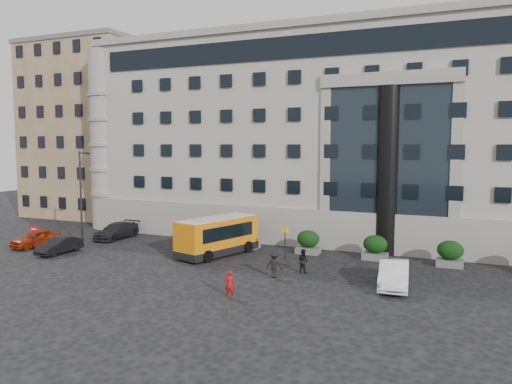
{
  "coord_description": "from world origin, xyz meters",
  "views": [
    {
      "loc": [
        18.13,
        -29.11,
        8.59
      ],
      "look_at": [
        3.23,
        4.84,
        5.0
      ],
      "focal_mm": 35.0,
      "sensor_mm": 36.0,
      "label": 1
    }
  ],
  "objects_px": {
    "bus_stop_sign": "(285,237)",
    "no_entry_sign": "(34,233)",
    "parked_car_b": "(60,245)",
    "parked_car_c": "(116,231)",
    "pedestrian_b": "(303,261)",
    "pedestrian_c": "(274,265)",
    "hedge_c": "(308,242)",
    "parked_car_d": "(158,221)",
    "hedge_b": "(248,237)",
    "street_lamp": "(81,194)",
    "pedestrian_a": "(230,284)",
    "hedge_a": "(193,232)",
    "hedge_d": "(375,247)",
    "parked_car_a": "(36,238)",
    "white_taxi": "(394,274)",
    "minibus": "(217,235)",
    "hedge_e": "(450,254)",
    "red_truck": "(131,213)"
  },
  "relations": [
    {
      "from": "bus_stop_sign",
      "to": "no_entry_sign",
      "type": "relative_size",
      "value": 1.09
    },
    {
      "from": "parked_car_b",
      "to": "parked_car_c",
      "type": "bearing_deg",
      "value": 90.6
    },
    {
      "from": "pedestrian_b",
      "to": "pedestrian_c",
      "type": "bearing_deg",
      "value": 75.84
    },
    {
      "from": "hedge_c",
      "to": "parked_car_d",
      "type": "relative_size",
      "value": 0.35
    },
    {
      "from": "hedge_b",
      "to": "parked_car_d",
      "type": "bearing_deg",
      "value": 156.93
    },
    {
      "from": "parked_car_b",
      "to": "parked_car_c",
      "type": "xyz_separation_m",
      "value": [
        0.0,
        6.8,
        0.07
      ]
    },
    {
      "from": "street_lamp",
      "to": "pedestrian_a",
      "type": "bearing_deg",
      "value": -23.66
    },
    {
      "from": "parked_car_b",
      "to": "hedge_c",
      "type": "bearing_deg",
      "value": 24.19
    },
    {
      "from": "pedestrian_b",
      "to": "hedge_a",
      "type": "bearing_deg",
      "value": -6.53
    },
    {
      "from": "hedge_d",
      "to": "pedestrian_c",
      "type": "distance_m",
      "value": 9.17
    },
    {
      "from": "parked_car_a",
      "to": "pedestrian_a",
      "type": "bearing_deg",
      "value": -8.0
    },
    {
      "from": "hedge_c",
      "to": "pedestrian_c",
      "type": "distance_m",
      "value": 7.67
    },
    {
      "from": "street_lamp",
      "to": "parked_car_d",
      "type": "xyz_separation_m",
      "value": [
        0.44,
        10.21,
        -3.63
      ]
    },
    {
      "from": "bus_stop_sign",
      "to": "parked_car_d",
      "type": "bearing_deg",
      "value": 154.23
    },
    {
      "from": "pedestrian_a",
      "to": "pedestrian_c",
      "type": "height_order",
      "value": "pedestrian_c"
    },
    {
      "from": "white_taxi",
      "to": "pedestrian_c",
      "type": "height_order",
      "value": "pedestrian_c"
    },
    {
      "from": "parked_car_b",
      "to": "pedestrian_b",
      "type": "relative_size",
      "value": 2.45
    },
    {
      "from": "hedge_d",
      "to": "hedge_c",
      "type": "bearing_deg",
      "value": 180.0
    },
    {
      "from": "no_entry_sign",
      "to": "minibus",
      "type": "bearing_deg",
      "value": 22.83
    },
    {
      "from": "hedge_a",
      "to": "street_lamp",
      "type": "relative_size",
      "value": 0.23
    },
    {
      "from": "minibus",
      "to": "parked_car_d",
      "type": "xyz_separation_m",
      "value": [
        -11.63,
        8.72,
        -0.87
      ]
    },
    {
      "from": "hedge_c",
      "to": "white_taxi",
      "type": "xyz_separation_m",
      "value": [
        7.55,
        -6.8,
        -0.13
      ]
    },
    {
      "from": "hedge_c",
      "to": "hedge_d",
      "type": "bearing_deg",
      "value": 0.0
    },
    {
      "from": "pedestrian_a",
      "to": "hedge_c",
      "type": "bearing_deg",
      "value": -110.5
    },
    {
      "from": "parked_car_d",
      "to": "hedge_c",
      "type": "bearing_deg",
      "value": -18.27
    },
    {
      "from": "hedge_e",
      "to": "parked_car_c",
      "type": "relative_size",
      "value": 0.37
    },
    {
      "from": "hedge_d",
      "to": "red_truck",
      "type": "relative_size",
      "value": 0.37
    },
    {
      "from": "hedge_b",
      "to": "red_truck",
      "type": "height_order",
      "value": "red_truck"
    },
    {
      "from": "white_taxi",
      "to": "pedestrian_c",
      "type": "distance_m",
      "value": 7.43
    },
    {
      "from": "parked_car_c",
      "to": "hedge_b",
      "type": "bearing_deg",
      "value": 4.34
    },
    {
      "from": "pedestrian_c",
      "to": "no_entry_sign",
      "type": "bearing_deg",
      "value": 1.55
    },
    {
      "from": "bus_stop_sign",
      "to": "hedge_e",
      "type": "bearing_deg",
      "value": 13.92
    },
    {
      "from": "hedge_b",
      "to": "white_taxi",
      "type": "height_order",
      "value": "hedge_b"
    },
    {
      "from": "hedge_e",
      "to": "street_lamp",
      "type": "distance_m",
      "value": 29.34
    },
    {
      "from": "hedge_c",
      "to": "red_truck",
      "type": "bearing_deg",
      "value": 165.51
    },
    {
      "from": "parked_car_c",
      "to": "parked_car_d",
      "type": "height_order",
      "value": "parked_car_d"
    },
    {
      "from": "pedestrian_a",
      "to": "hedge_a",
      "type": "bearing_deg",
      "value": -69.99
    },
    {
      "from": "street_lamp",
      "to": "bus_stop_sign",
      "type": "bearing_deg",
      "value": 6.54
    },
    {
      "from": "hedge_c",
      "to": "hedge_d",
      "type": "xyz_separation_m",
      "value": [
        5.2,
        0.0,
        0.0
      ]
    },
    {
      "from": "hedge_c",
      "to": "hedge_d",
      "type": "relative_size",
      "value": 1.0
    },
    {
      "from": "hedge_c",
      "to": "pedestrian_c",
      "type": "height_order",
      "value": "hedge_c"
    },
    {
      "from": "hedge_e",
      "to": "minibus",
      "type": "distance_m",
      "value": 17.01
    },
    {
      "from": "hedge_a",
      "to": "hedge_d",
      "type": "relative_size",
      "value": 1.0
    },
    {
      "from": "white_taxi",
      "to": "pedestrian_b",
      "type": "distance_m",
      "value": 6.18
    },
    {
      "from": "no_entry_sign",
      "to": "red_truck",
      "type": "distance_m",
      "value": 14.5
    },
    {
      "from": "hedge_c",
      "to": "pedestrian_a",
      "type": "relative_size",
      "value": 1.17
    },
    {
      "from": "hedge_a",
      "to": "white_taxi",
      "type": "distance_m",
      "value": 19.19
    },
    {
      "from": "parked_car_c",
      "to": "parked_car_a",
      "type": "bearing_deg",
      "value": -124.4
    },
    {
      "from": "hedge_e",
      "to": "bus_stop_sign",
      "type": "relative_size",
      "value": 0.73
    },
    {
      "from": "bus_stop_sign",
      "to": "white_taxi",
      "type": "relative_size",
      "value": 0.52
    }
  ]
}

